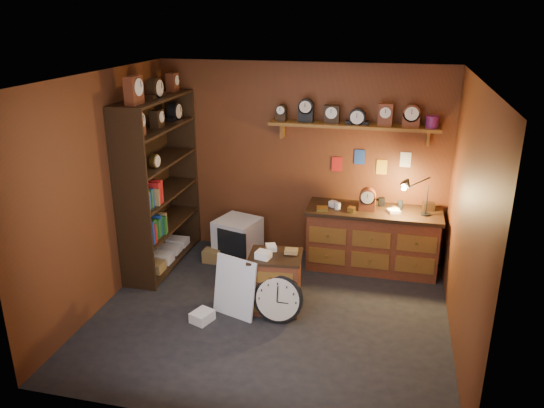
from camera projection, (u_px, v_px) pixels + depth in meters
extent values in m
plane|color=black|center=(271.00, 314.00, 6.16)|extent=(4.00, 4.00, 0.00)
cube|color=#5E2F16|center=(301.00, 162.00, 7.34)|extent=(4.00, 0.02, 2.70)
cube|color=#5E2F16|center=(216.00, 284.00, 4.05)|extent=(4.00, 0.02, 2.70)
cube|color=#5E2F16|center=(103.00, 192.00, 6.13)|extent=(0.02, 3.60, 2.70)
cube|color=#5E2F16|center=(466.00, 221.00, 5.26)|extent=(0.02, 3.60, 2.70)
cube|color=beige|center=(271.00, 77.00, 5.23)|extent=(4.00, 3.60, 0.02)
cube|color=brown|center=(353.00, 126.00, 6.86)|extent=(2.20, 0.30, 0.04)
cube|color=brown|center=(282.00, 130.00, 7.17)|extent=(0.04, 0.16, 0.20)
cube|color=brown|center=(428.00, 137.00, 6.76)|extent=(0.04, 0.16, 0.20)
cylinder|color=#B21419|center=(432.00, 122.00, 6.61)|extent=(0.16, 0.16, 0.15)
cube|color=#AE1715|center=(312.00, 163.00, 7.30)|extent=(0.14, 0.01, 0.20)
cube|color=navy|center=(334.00, 156.00, 7.19)|extent=(0.14, 0.01, 0.20)
cube|color=gold|center=(355.00, 165.00, 7.17)|extent=(0.14, 0.01, 0.20)
cube|color=silver|center=(379.00, 158.00, 7.06)|extent=(0.14, 0.01, 0.20)
cube|color=black|center=(144.00, 183.00, 7.09)|extent=(0.03, 1.60, 2.30)
cube|color=black|center=(132.00, 204.00, 6.33)|extent=(0.45, 0.03, 2.30)
cube|color=black|center=(182.00, 168.00, 7.75)|extent=(0.45, 0.03, 2.30)
cube|color=black|center=(165.00, 259.00, 7.42)|extent=(0.43, 1.54, 0.03)
cube|color=black|center=(163.00, 226.00, 7.24)|extent=(0.43, 1.54, 0.03)
cube|color=black|center=(161.00, 195.00, 7.09)|extent=(0.43, 1.54, 0.03)
cube|color=black|center=(158.00, 162.00, 6.94)|extent=(0.43, 1.54, 0.03)
cube|color=black|center=(156.00, 129.00, 6.78)|extent=(0.43, 1.54, 0.03)
cube|color=black|center=(153.00, 99.00, 6.65)|extent=(0.43, 1.54, 0.03)
cube|color=brown|center=(372.00, 241.00, 7.15)|extent=(1.70, 0.60, 0.80)
cube|color=black|center=(374.00, 211.00, 7.00)|extent=(1.76, 0.66, 0.05)
cube|color=brown|center=(371.00, 250.00, 6.87)|extent=(1.62, 0.02, 0.52)
cylinder|color=black|center=(425.00, 214.00, 6.80)|extent=(0.12, 0.12, 0.02)
cylinder|color=black|center=(427.00, 200.00, 6.74)|extent=(0.02, 0.02, 0.38)
cylinder|color=black|center=(419.00, 182.00, 6.65)|extent=(0.27, 0.09, 0.14)
cone|color=black|center=(407.00, 185.00, 6.67)|extent=(0.18, 0.14, 0.18)
cube|color=brown|center=(275.00, 283.00, 6.19)|extent=(0.61, 0.52, 0.65)
cube|color=black|center=(275.00, 256.00, 6.08)|extent=(0.65, 0.57, 0.03)
cube|color=brown|center=(271.00, 293.00, 5.97)|extent=(0.50, 0.07, 0.56)
cylinder|color=black|center=(278.00, 299.00, 5.95)|extent=(0.56, 0.18, 0.56)
cylinder|color=beige|center=(278.00, 300.00, 5.91)|extent=(0.49, 0.11, 0.49)
cube|color=black|center=(277.00, 294.00, 5.88)|extent=(0.01, 0.04, 0.18)
cube|color=black|center=(283.00, 303.00, 5.90)|extent=(0.13, 0.01, 0.01)
cube|color=silver|center=(235.00, 314.00, 6.16)|extent=(0.56, 0.31, 0.71)
cube|color=silver|center=(238.00, 238.00, 7.52)|extent=(0.68, 0.68, 0.57)
cube|color=black|center=(232.00, 246.00, 7.26)|extent=(0.45, 0.15, 0.45)
cube|color=olive|center=(243.00, 275.00, 6.88)|extent=(0.36, 0.34, 0.18)
cube|color=white|center=(202.00, 316.00, 6.00)|extent=(0.27, 0.29, 0.12)
cube|color=olive|center=(212.00, 256.00, 7.43)|extent=(0.24, 0.20, 0.18)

